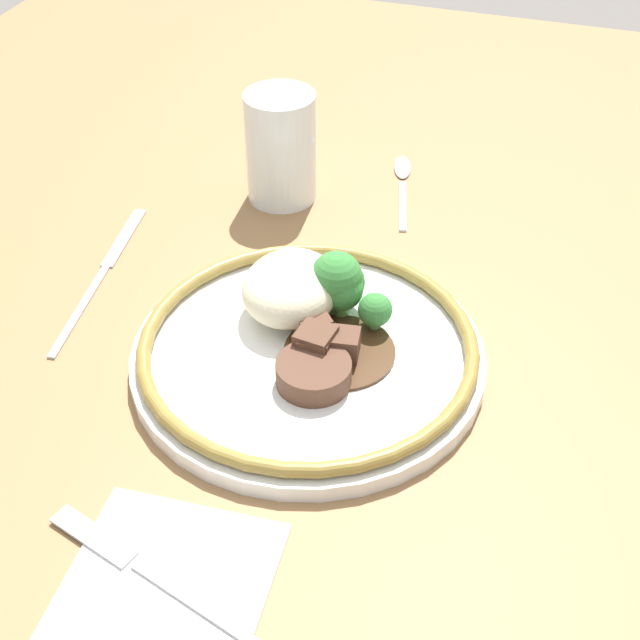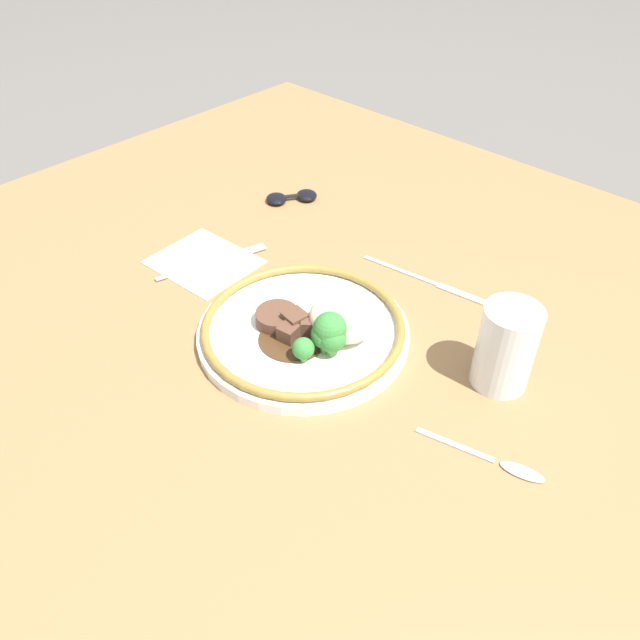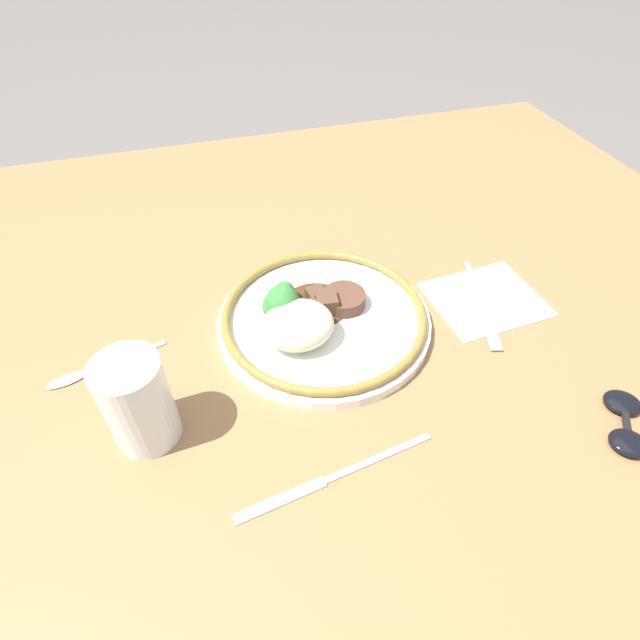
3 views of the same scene
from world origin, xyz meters
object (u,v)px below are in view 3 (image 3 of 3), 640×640
(fork, at_px, (484,312))
(spoon, at_px, (83,374))
(knife, at_px, (330,479))
(juice_glass, at_px, (139,406))
(plate, at_px, (318,317))
(sunglasses, at_px, (626,422))

(fork, xyz_separation_m, spoon, (0.53, -0.04, -0.00))
(fork, height_order, knife, fork)
(juice_glass, distance_m, knife, 0.21)
(plate, distance_m, knife, 0.22)
(knife, relative_size, sunglasses, 2.23)
(plate, height_order, juice_glass, juice_glass)
(fork, xyz_separation_m, sunglasses, (-0.06, 0.21, 0.00))
(plate, xyz_separation_m, spoon, (0.30, -0.00, -0.02))
(sunglasses, bearing_deg, fork, -41.27)
(juice_glass, xyz_separation_m, knife, (-0.18, 0.11, -0.05))
(plate, relative_size, sunglasses, 2.84)
(plate, relative_size, spoon, 1.95)
(fork, xyz_separation_m, knife, (0.28, 0.18, -0.00))
(fork, bearing_deg, juice_glass, -65.04)
(plate, height_order, knife, plate)
(knife, xyz_separation_m, sunglasses, (-0.34, 0.03, 0.01))
(spoon, relative_size, sunglasses, 1.45)
(plate, distance_m, fork, 0.23)
(juice_glass, bearing_deg, spoon, -55.67)
(juice_glass, relative_size, knife, 0.50)
(juice_glass, bearing_deg, sunglasses, 164.37)
(plate, distance_m, sunglasses, 0.38)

